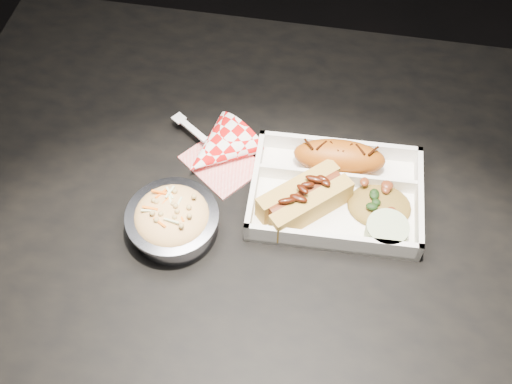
% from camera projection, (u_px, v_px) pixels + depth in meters
% --- Properties ---
extents(floor, '(4.00, 4.00, 0.05)m').
position_uv_depth(floor, '(285.00, 378.00, 1.59)').
color(floor, black).
rests_on(floor, ground).
extents(dining_table, '(1.20, 0.80, 0.75)m').
position_uv_depth(dining_table, '(300.00, 234.00, 1.03)').
color(dining_table, black).
rests_on(dining_table, ground).
extents(food_tray, '(0.26, 0.19, 0.04)m').
position_uv_depth(food_tray, '(335.00, 195.00, 0.96)').
color(food_tray, white).
rests_on(food_tray, dining_table).
extents(fried_pastry, '(0.14, 0.06, 0.05)m').
position_uv_depth(fried_pastry, '(339.00, 157.00, 0.97)').
color(fried_pastry, '#A54E10').
rests_on(fried_pastry, food_tray).
extents(hotdog, '(0.14, 0.13, 0.06)m').
position_uv_depth(hotdog, '(305.00, 198.00, 0.93)').
color(hotdog, '#BA903F').
rests_on(hotdog, food_tray).
extents(fried_rice_mound, '(0.10, 0.08, 0.03)m').
position_uv_depth(fried_rice_mound, '(380.00, 202.00, 0.93)').
color(fried_rice_mound, olive).
rests_on(fried_rice_mound, food_tray).
extents(cupcake_liner, '(0.06, 0.06, 0.03)m').
position_uv_depth(cupcake_liner, '(386.00, 232.00, 0.90)').
color(cupcake_liner, '#A8BA8C').
rests_on(cupcake_liner, food_tray).
extents(foil_coleslaw_cup, '(0.13, 0.13, 0.07)m').
position_uv_depth(foil_coleslaw_cup, '(172.00, 219.00, 0.91)').
color(foil_coleslaw_cup, silver).
rests_on(foil_coleslaw_cup, dining_table).
extents(napkin_fork, '(0.17, 0.15, 0.10)m').
position_uv_depth(napkin_fork, '(217.00, 151.00, 1.00)').
color(napkin_fork, red).
rests_on(napkin_fork, dining_table).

